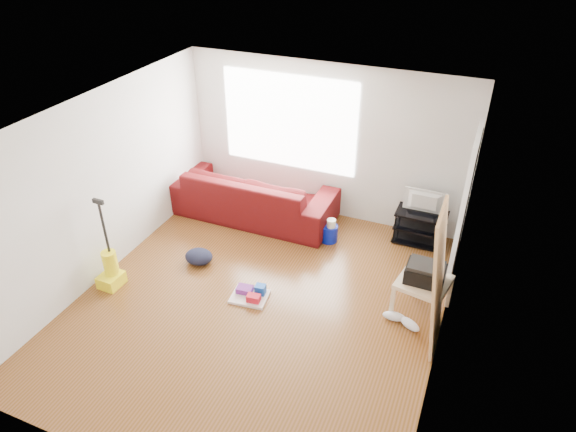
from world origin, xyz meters
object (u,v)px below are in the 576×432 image
at_px(sofa, 254,215).
at_px(side_table, 423,285).
at_px(bucket, 329,240).
at_px(backpack, 200,263).
at_px(vacuum, 111,270).
at_px(cleaning_tray, 251,294).
at_px(tv_stand, 420,227).

xyz_separation_m(sofa, side_table, (2.97, -1.27, 0.41)).
height_order(bucket, backpack, bucket).
bearing_deg(backpack, bucket, 27.99).
height_order(backpack, vacuum, vacuum).
bearing_deg(cleaning_tray, side_table, 16.10).
distance_m(tv_stand, cleaning_tray, 2.80).
bearing_deg(vacuum, side_table, 16.72).
bearing_deg(vacuum, tv_stand, 37.14).
height_order(sofa, tv_stand, tv_stand).
bearing_deg(cleaning_tray, backpack, 159.02).
bearing_deg(bucket, vacuum, -138.22).
bearing_deg(backpack, cleaning_tray, -32.32).
height_order(sofa, side_table, side_table).
height_order(side_table, vacuum, vacuum).
height_order(bucket, cleaning_tray, cleaning_tray).
bearing_deg(vacuum, bucket, 43.28).
height_order(side_table, cleaning_tray, side_table).
height_order(side_table, backpack, side_table).
bearing_deg(backpack, vacuum, -145.46).
relative_size(side_table, cleaning_tray, 1.35).
bearing_deg(vacuum, sofa, 68.74).
height_order(tv_stand, side_table, tv_stand).
height_order(bucket, vacuum, vacuum).
distance_m(tv_stand, side_table, 1.58).
bearing_deg(side_table, tv_stand, 101.00).
distance_m(bucket, cleaning_tray, 1.73).
bearing_deg(backpack, side_table, -7.44).
height_order(cleaning_tray, vacuum, vacuum).
distance_m(side_table, backpack, 3.15).
distance_m(cleaning_tray, vacuum, 1.93).
height_order(tv_stand, backpack, tv_stand).
distance_m(side_table, vacuum, 4.10).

